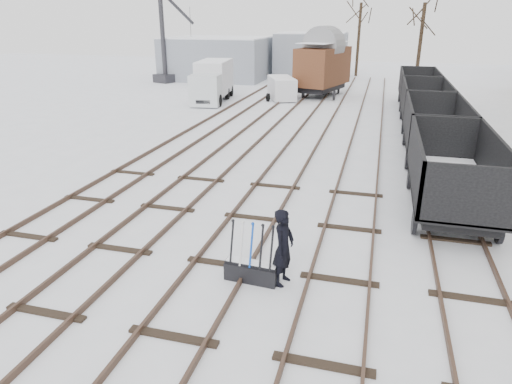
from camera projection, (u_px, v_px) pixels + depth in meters
ground at (223, 264)px, 11.83m from camera, size 120.00×120.00×0.00m
tracks at (308, 137)px, 24.11m from camera, size 13.90×52.00×0.16m
shed_left at (218, 58)px, 46.70m from camera, size 10.00×8.00×4.10m
shed_right at (311, 55)px, 48.01m from camera, size 7.00×6.00×4.50m
ground_frame at (252, 270)px, 11.02m from camera, size 1.33×0.52×1.49m
worker at (283, 247)px, 10.69m from camera, size 0.59×0.78×1.91m
freight_wagon_a at (451, 184)px, 14.69m from camera, size 2.50×6.24×2.55m
freight_wagon_b at (434, 137)px, 20.45m from camera, size 2.50×6.24×2.55m
freight_wagon_c at (424, 110)px, 26.22m from camera, size 2.50×6.24×2.55m
freight_wagon_d at (418, 94)px, 31.98m from camera, size 2.50×6.24×2.55m
box_van_wagon at (323, 65)px, 36.06m from camera, size 4.28×6.05×4.17m
lorry at (212, 81)px, 34.22m from camera, size 2.71×6.66×2.94m
panel_van at (282, 88)px, 35.21m from camera, size 3.00×4.16×1.68m
crane at (165, 57)px, 44.09m from camera, size 2.29×5.30×8.89m
tree_far_left at (358, 40)px, 48.15m from camera, size 0.30×0.30×7.38m
tree_far_right at (420, 49)px, 37.82m from camera, size 0.30×0.30×7.09m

